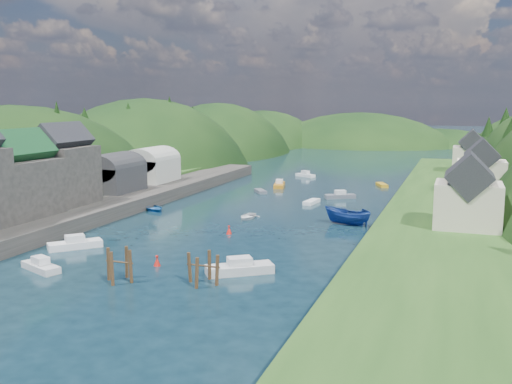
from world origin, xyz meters
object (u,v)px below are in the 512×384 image
at_px(channel_buoy_far, 229,230).
at_px(piling_cluster_near, 120,268).
at_px(channel_buoy_near, 157,261).
at_px(piling_cluster_far, 203,272).

bearing_deg(channel_buoy_far, piling_cluster_near, -96.04).
bearing_deg(piling_cluster_near, channel_buoy_near, 82.72).
xyz_separation_m(channel_buoy_near, channel_buoy_far, (1.48, 15.17, 0.00)).
height_order(channel_buoy_near, channel_buoy_far, same).
xyz_separation_m(piling_cluster_near, piling_cluster_far, (7.45, 1.97, -0.13)).
height_order(piling_cluster_near, channel_buoy_near, piling_cluster_near).
relative_size(piling_cluster_far, channel_buoy_near, 3.08).
bearing_deg(channel_buoy_near, piling_cluster_far, -27.78).
height_order(piling_cluster_far, channel_buoy_far, piling_cluster_far).
height_order(piling_cluster_near, channel_buoy_far, piling_cluster_near).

